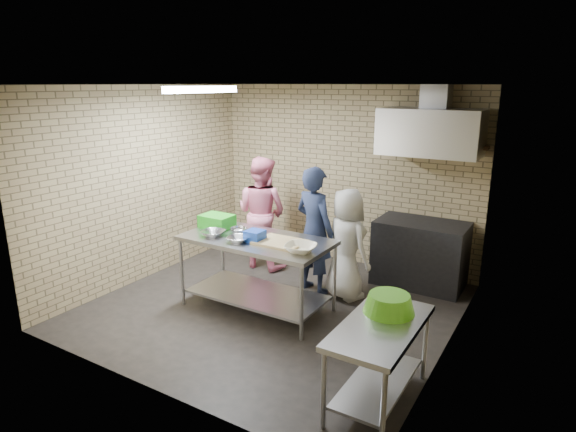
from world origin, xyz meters
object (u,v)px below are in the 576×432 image
at_px(blue_tub, 255,236).
at_px(bottle_green, 469,139).
at_px(stove, 420,253).
at_px(side_counter, 378,363).
at_px(green_basin, 389,303).
at_px(woman_white, 347,244).
at_px(woman_pink, 262,213).
at_px(bottle_red, 438,137).
at_px(prep_table, 257,273).
at_px(man_navy, 314,230).
at_px(green_crate, 217,221).

xyz_separation_m(blue_tub, bottle_green, (1.90, 2.11, 1.04)).
height_order(stove, blue_tub, blue_tub).
xyz_separation_m(side_counter, green_basin, (-0.02, 0.25, 0.46)).
height_order(green_basin, woman_white, woman_white).
distance_m(green_basin, woman_pink, 3.33).
bearing_deg(stove, side_counter, -80.71).
relative_size(stove, bottle_red, 6.67).
bearing_deg(woman_pink, prep_table, 122.99).
height_order(side_counter, bottle_red, bottle_red).
xyz_separation_m(prep_table, man_navy, (0.35, 0.83, 0.39)).
bearing_deg(bottle_red, green_basin, -82.10).
bearing_deg(blue_tub, bottle_red, 54.50).
distance_m(bottle_red, woman_pink, 2.71).
xyz_separation_m(stove, bottle_green, (0.45, 0.24, 1.57)).
bearing_deg(green_basin, bottle_green, 89.58).
distance_m(green_crate, woman_white, 1.70).
xyz_separation_m(stove, green_basin, (0.43, -2.50, 0.38)).
height_order(woman_pink, woman_white, woman_pink).
distance_m(side_counter, man_navy, 2.47).
bearing_deg(stove, man_navy, -140.89).
distance_m(blue_tub, woman_pink, 1.56).
relative_size(side_counter, green_crate, 2.96).
distance_m(stove, man_navy, 1.54).
bearing_deg(man_navy, green_basin, 152.04).
height_order(bottle_red, woman_pink, bottle_red).
height_order(green_basin, bottle_red, bottle_red).
relative_size(side_counter, woman_white, 0.83).
relative_size(prep_table, woman_pink, 1.08).
bearing_deg(bottle_green, blue_tub, -132.08).
bearing_deg(green_crate, stove, 36.80).
xyz_separation_m(bottle_red, woman_white, (-0.75, -1.14, -1.31)).
bearing_deg(side_counter, bottle_red, 97.62).
relative_size(stove, green_crate, 2.96).
xyz_separation_m(side_counter, green_crate, (-2.65, 1.10, 0.62)).
xyz_separation_m(green_crate, blue_tub, (0.75, -0.22, -0.02)).
distance_m(green_crate, man_navy, 1.28).
relative_size(prep_table, blue_tub, 9.00).
bearing_deg(prep_table, bottle_green, 45.79).
height_order(stove, bottle_green, bottle_green).
height_order(blue_tub, bottle_red, bottle_red).
xyz_separation_m(prep_table, green_basin, (1.93, -0.73, 0.38)).
bearing_deg(green_basin, green_crate, 162.08).
bearing_deg(green_crate, bottle_green, 35.44).
xyz_separation_m(green_basin, bottle_green, (0.02, 2.74, 1.18)).
bearing_deg(bottle_green, woman_pink, -164.04).
bearing_deg(blue_tub, bottle_green, 47.92).
bearing_deg(woman_white, bottle_red, -96.69).
relative_size(side_counter, man_navy, 0.71).
xyz_separation_m(prep_table, stove, (1.50, 1.77, -0.01)).
height_order(prep_table, man_navy, man_navy).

